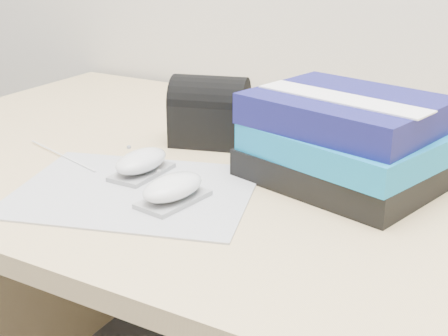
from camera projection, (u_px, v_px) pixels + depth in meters
The scene contains 7 objects.
desk at pixel (328, 294), 1.07m from camera, with size 1.60×0.80×0.73m.
mousepad at pixel (135, 191), 0.89m from camera, with size 0.33×0.26×0.00m, color gray.
mouse_rear at pixel (141, 163), 0.93m from camera, with size 0.06×0.10×0.04m.
mouse_front at pixel (173, 189), 0.84m from camera, with size 0.07×0.11×0.04m.
usb_cable at pixel (62, 155), 1.02m from camera, with size 0.00×0.00×0.20m, color silver.
book_stack at pixel (346, 140), 0.90m from camera, with size 0.31×0.27×0.13m.
pouch at pixel (210, 111), 1.07m from camera, with size 0.15×0.12×0.12m.
Camera 1 is at (0.30, 0.76, 1.08)m, focal length 50.00 mm.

